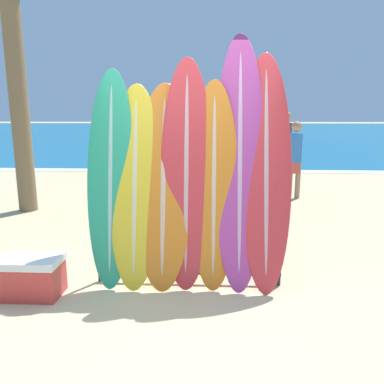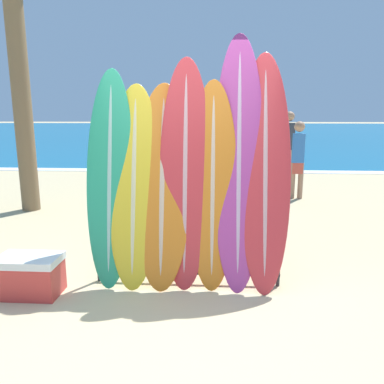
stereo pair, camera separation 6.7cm
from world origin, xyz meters
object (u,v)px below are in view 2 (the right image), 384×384
Objects in this scene: surfboard_slot_4 at (213,186)px; cooler_box at (30,275)px; surfboard_slot_5 at (239,162)px; surfboard_slot_3 at (185,174)px; surfboard_slot_1 at (134,186)px; person_mid_beach at (288,145)px; surfboard_slot_0 at (110,178)px; person_near_water at (298,157)px; surfboard_slot_6 at (265,171)px; surfboard_rack at (187,244)px; surfboard_slot_2 at (162,186)px.

surfboard_slot_4 is 3.47× the size of cooler_box.
surfboard_slot_3 is at bearing -174.97° from surfboard_slot_5.
surfboard_slot_1 is 1.14× the size of person_mid_beach.
surfboard_slot_0 is 1.38× the size of person_near_water.
surfboard_slot_3 is 1.11× the size of surfboard_slot_4.
surfboard_slot_6 is at bearing 1.90° from surfboard_slot_1.
surfboard_slot_4 is at bearing 130.29° from person_mid_beach.
cooler_box is (-1.53, -0.35, -0.24)m from surfboard_rack.
surfboard_rack is 0.75× the size of surfboard_slot_5.
person_mid_beach is at bearing 68.31° from surfboard_slot_2.
surfboard_slot_6 is (0.26, -0.02, -0.09)m from surfboard_slot_5.
surfboard_slot_6 is (1.57, 0.03, 0.08)m from surfboard_slot_0.
surfboard_rack is 1.20× the size of person_near_water.
surfboard_slot_0 is 0.96× the size of surfboard_slot_3.
surfboard_slot_5 reaches higher than surfboard_slot_1.
cooler_box is at bearing -167.15° from surfboard_rack.
surfboard_slot_5 is at bearing 3.32° from surfboard_slot_1.
surfboard_slot_6 is at bearing 5.14° from surfboard_rack.
surfboard_slot_0 is 1.32m from surfboard_slot_5.
surfboard_slot_5 reaches higher than surfboard_slot_4.
surfboard_slot_4 is 1.31× the size of person_near_water.
person_mid_beach is (2.92, 5.97, -0.12)m from surfboard_slot_0.
person_mid_beach is (2.13, 6.01, 0.56)m from surfboard_rack.
surfboard_slot_2 is 0.89× the size of surfboard_slot_3.
surfboard_slot_1 is at bearing -120.15° from person_near_water.
surfboard_slot_2 is 6.43m from person_mid_beach.
surfboard_rack is 0.93× the size of surfboard_slot_2.
surfboard_slot_2 is at bearing 125.92° from person_mid_beach.
surfboard_rack is 1.00m from surfboard_slot_5.
person_near_water is (1.99, 4.19, 0.44)m from surfboard_rack.
surfboard_slot_0 is at bearing 176.81° from surfboard_slot_1.
surfboard_rack is 0.93× the size of surfboard_slot_1.
surfboard_slot_4 is at bearing -0.72° from surfboard_slot_2.
person_near_water is at bearing 58.71° from surfboard_slot_1.
surfboard_slot_4 is (0.26, 0.02, 0.62)m from surfboard_rack.
surfboard_slot_1 is at bearing 179.79° from surfboard_slot_4.
cooler_box is at bearing -163.49° from surfboard_slot_2.
surfboard_slot_1 is 1.09m from surfboard_slot_5.
surfboard_slot_5 is (1.06, 0.06, 0.25)m from surfboard_slot_1.
person_mid_beach is 3.00× the size of cooler_box.
person_mid_beach is (1.35, 5.94, -0.20)m from surfboard_slot_6.
surfboard_slot_3 is (0.23, 0.01, 0.12)m from surfboard_slot_2.
surfboard_slot_5 reaches higher than surfboard_rack.
surfboard_slot_6 is (0.52, 0.05, 0.14)m from surfboard_slot_4.
surfboard_slot_2 reaches higher than surfboard_slot_1.
surfboard_slot_3 is 0.55m from surfboard_slot_5.
surfboard_slot_2 is 0.81× the size of surfboard_slot_5.
surfboard_slot_1 is 4.88m from person_near_water.
surfboard_slot_2 reaches higher than surfboard_rack.
surfboard_slot_4 reaches higher than person_mid_beach.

